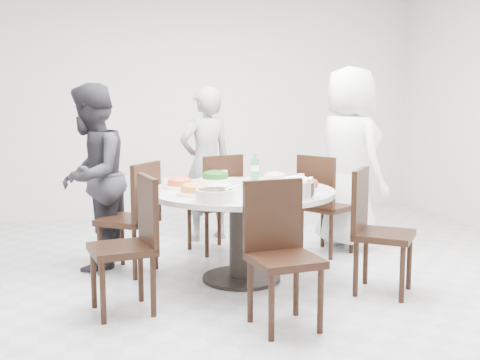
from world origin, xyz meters
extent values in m
cube|color=#B6B7BB|center=(0.00, 0.00, 0.00)|extent=(6.00, 6.00, 0.01)
cube|color=silver|center=(0.00, 3.00, 1.40)|extent=(6.00, 0.01, 2.80)
cylinder|color=silver|center=(-0.13, 0.10, 0.38)|extent=(1.50, 1.50, 0.75)
cube|color=black|center=(0.88, 0.70, 0.47)|extent=(0.58, 0.58, 0.95)
cube|color=black|center=(-0.15, 1.06, 0.47)|extent=(0.53, 0.53, 0.95)
cube|color=black|center=(-1.00, 0.56, 0.47)|extent=(0.59, 0.59, 0.95)
cube|color=black|center=(-1.12, -0.41, 0.47)|extent=(0.48, 0.48, 0.95)
cube|color=black|center=(-0.13, -0.96, 0.47)|extent=(0.46, 0.46, 0.95)
cube|color=black|center=(0.83, -0.50, 0.47)|extent=(0.59, 0.59, 0.95)
imported|color=white|center=(1.18, 0.88, 0.89)|extent=(0.76, 0.98, 1.78)
imported|color=black|center=(-0.11, 1.56, 0.79)|extent=(0.66, 0.52, 1.59)
imported|color=black|center=(-1.28, 0.80, 0.80)|extent=(0.83, 0.93, 1.61)
cylinder|color=white|center=(-0.23, 0.61, 0.79)|extent=(0.29, 0.29, 0.08)
cylinder|color=white|center=(0.26, 0.41, 0.78)|extent=(0.24, 0.24, 0.06)
cylinder|color=white|center=(-0.60, 0.29, 0.78)|extent=(0.26, 0.26, 0.07)
cylinder|color=white|center=(0.35, -0.05, 0.79)|extent=(0.30, 0.30, 0.07)
cylinder|color=white|center=(-0.54, -0.07, 0.79)|extent=(0.27, 0.27, 0.07)
cylinder|color=silver|center=(0.16, -0.39, 0.81)|extent=(0.28, 0.28, 0.12)
cylinder|color=white|center=(-0.45, -0.38, 0.79)|extent=(0.28, 0.28, 0.09)
cylinder|color=#327F45|center=(0.13, 0.60, 0.87)|extent=(0.07, 0.07, 0.24)
cylinder|color=white|center=(-0.16, 0.73, 0.79)|extent=(0.07, 0.07, 0.08)
camera|label=1|loc=(-1.37, -4.51, 1.50)|focal=45.00mm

